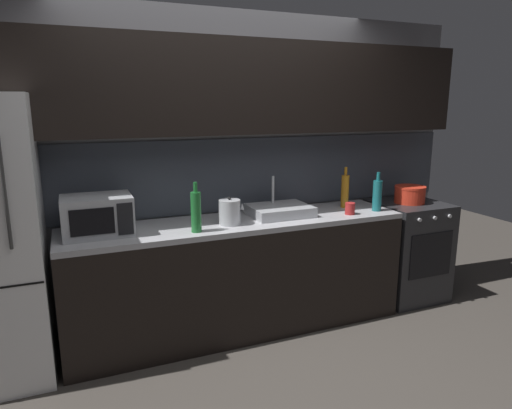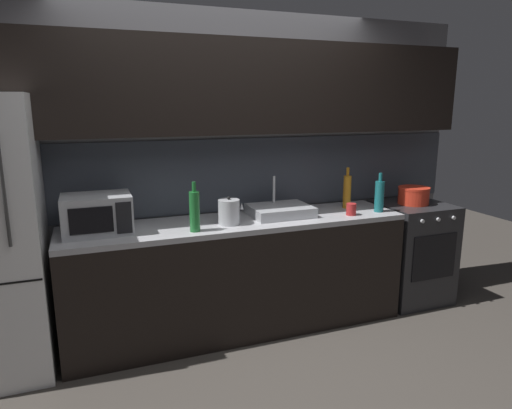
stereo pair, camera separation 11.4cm
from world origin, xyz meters
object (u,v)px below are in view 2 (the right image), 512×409
object	(u,v)px
kettle	(229,212)
wine_bottle_teal	(379,196)
wine_bottle_green	(195,211)
microwave	(97,214)
wine_bottle_amber	(347,191)
cooking_pot	(414,195)
mug_red	(351,209)
oven_range	(410,252)

from	to	relation	value
kettle	wine_bottle_teal	world-z (taller)	wine_bottle_teal
wine_bottle_teal	wine_bottle_green	bearing A→B (deg)	-178.53
microwave	kettle	world-z (taller)	microwave
microwave	wine_bottle_amber	size ratio (longest dim) A/B	1.31
wine_bottle_teal	cooking_pot	size ratio (longest dim) A/B	1.19
kettle	cooking_pot	bearing A→B (deg)	2.54
wine_bottle_amber	mug_red	distance (m)	0.27
microwave	wine_bottle_green	distance (m)	0.67
oven_range	cooking_pot	size ratio (longest dim) A/B	3.29
microwave	cooking_pot	xyz separation A→B (m)	(2.67, -0.02, -0.06)
microwave	kettle	distance (m)	0.93
kettle	wine_bottle_amber	distance (m)	1.12
microwave	mug_red	world-z (taller)	microwave
microwave	wine_bottle_amber	distance (m)	2.03
wine_bottle_amber	mug_red	bearing A→B (deg)	-113.39
wine_bottle_green	mug_red	world-z (taller)	wine_bottle_green
mug_red	cooking_pot	bearing A→B (deg)	11.99
microwave	cooking_pot	distance (m)	2.67
kettle	oven_range	bearing A→B (deg)	2.48
wine_bottle_amber	wine_bottle_teal	size ratio (longest dim) A/B	1.08
wine_bottle_teal	mug_red	distance (m)	0.29
oven_range	cooking_pot	world-z (taller)	cooking_pot
microwave	mug_red	xyz separation A→B (m)	(1.93, -0.18, -0.09)
microwave	cooking_pot	size ratio (longest dim) A/B	1.68
kettle	wine_bottle_amber	bearing A→B (deg)	7.90
cooking_pot	oven_range	bearing A→B (deg)	-6.20
wine_bottle_green	cooking_pot	bearing A→B (deg)	4.99
oven_range	wine_bottle_amber	size ratio (longest dim) A/B	2.57
wine_bottle_amber	wine_bottle_teal	world-z (taller)	wine_bottle_amber
kettle	cooking_pot	world-z (taller)	kettle
wine_bottle_amber	wine_bottle_teal	distance (m)	0.28
microwave	wine_bottle_teal	size ratio (longest dim) A/B	1.41
mug_red	wine_bottle_green	bearing A→B (deg)	-179.14
wine_bottle_amber	mug_red	xyz separation A→B (m)	(-0.10, -0.23, -0.10)
wine_bottle_green	mug_red	xyz separation A→B (m)	(1.29, 0.02, -0.10)
microwave	mug_red	distance (m)	1.94
oven_range	wine_bottle_teal	xyz separation A→B (m)	(-0.48, -0.14, 0.58)
wine_bottle_teal	wine_bottle_green	xyz separation A→B (m)	(-1.57, -0.04, 0.01)
oven_range	wine_bottle_amber	world-z (taller)	wine_bottle_amber
mug_red	cooking_pot	distance (m)	0.76
mug_red	wine_bottle_amber	bearing A→B (deg)	66.61
oven_range	mug_red	distance (m)	0.92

